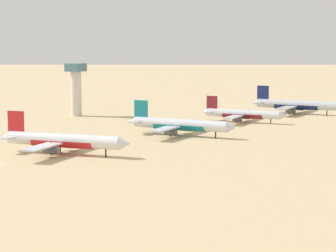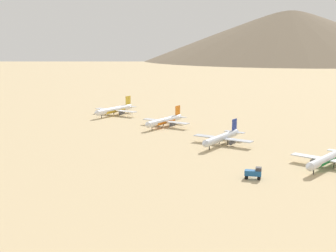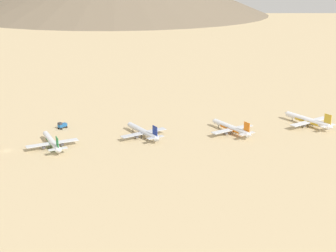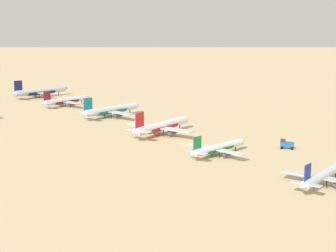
# 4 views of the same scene
# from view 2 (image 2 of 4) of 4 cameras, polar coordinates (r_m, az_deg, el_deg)

# --- Properties ---
(parked_jet_0) EXTENTS (35.40, 28.90, 10.22)m
(parked_jet_0) POSITION_cam_2_polar(r_m,az_deg,el_deg) (271.78, -6.65, 2.02)
(parked_jet_0) COLOR white
(parked_jet_0) RESTS_ON ground
(parked_jet_1) EXTENTS (33.10, 26.99, 9.55)m
(parked_jet_1) POSITION_cam_2_polar(r_m,az_deg,el_deg) (233.54, -0.41, 0.65)
(parked_jet_1) COLOR silver
(parked_jet_1) RESTS_ON ground
(parked_jet_2) EXTENTS (32.86, 26.81, 9.48)m
(parked_jet_2) POSITION_cam_2_polar(r_m,az_deg,el_deg) (193.84, 6.72, -1.45)
(parked_jet_2) COLOR silver
(parked_jet_2) RESTS_ON ground
(parked_jet_3) EXTENTS (32.14, 26.03, 9.30)m
(parked_jet_3) POSITION_cam_2_polar(r_m,az_deg,el_deg) (167.44, 19.15, -3.90)
(parked_jet_3) COLOR silver
(parked_jet_3) RESTS_ON ground
(service_truck) EXTENTS (4.63, 5.70, 3.90)m
(service_truck) POSITION_cam_2_polar(r_m,az_deg,el_deg) (148.33, 10.62, -5.72)
(service_truck) COLOR #1E5999
(service_truck) RESTS_ON ground
(desert_hill_0) EXTENTS (660.99, 660.99, 124.63)m
(desert_hill_0) POSITION_cam_2_polar(r_m,az_deg,el_deg) (1102.13, 14.52, 11.14)
(desert_hill_0) COLOR #70604C
(desert_hill_0) RESTS_ON ground
(desert_hill_2) EXTENTS (363.63, 363.63, 62.66)m
(desert_hill_2) POSITION_cam_2_polar(r_m,az_deg,el_deg) (1097.97, 13.23, 9.58)
(desert_hill_2) COLOR #70604C
(desert_hill_2) RESTS_ON ground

